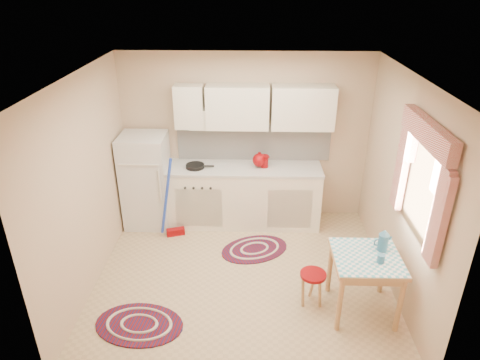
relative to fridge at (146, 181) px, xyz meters
name	(u,v)px	position (x,y,z in m)	size (l,w,h in m)	color
room_shell	(257,151)	(1.60, -1.01, 0.90)	(3.64, 3.60, 2.52)	tan
fridge	(146,181)	(0.00, 0.00, 0.00)	(0.65, 0.60, 1.40)	silver
broom	(173,199)	(0.45, -0.35, -0.10)	(0.28, 0.12, 1.20)	#1E3EC0
base_cabinets	(243,196)	(1.42, 0.05, -0.26)	(2.25, 0.60, 0.88)	#EDE6CE
countertop	(243,168)	(1.42, 0.05, 0.20)	(2.27, 0.62, 0.04)	beige
frying_pan	(195,166)	(0.73, 0.00, 0.24)	(0.27, 0.27, 0.05)	black
red_kettle	(259,160)	(1.65, 0.05, 0.33)	(0.22, 0.20, 0.22)	#7F0408
red_canister	(265,162)	(1.72, 0.05, 0.30)	(0.11, 0.11, 0.16)	#7F0408
table	(363,284)	(2.78, -1.82, -0.34)	(0.72, 0.72, 0.72)	tan
stool	(312,288)	(2.24, -1.73, -0.49)	(0.29, 0.29, 0.42)	#7F0408
coffee_pot	(383,240)	(2.96, -1.70, 0.16)	(0.14, 0.12, 0.27)	#2A5F83
mug	(381,259)	(2.89, -1.92, 0.07)	(0.08, 0.08, 0.10)	#2A5F83
rug_center	(254,249)	(1.59, -0.69, -0.69)	(0.94, 0.63, 0.02)	maroon
rug_left	(139,324)	(0.34, -2.13, -0.69)	(0.97, 0.65, 0.02)	maroon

